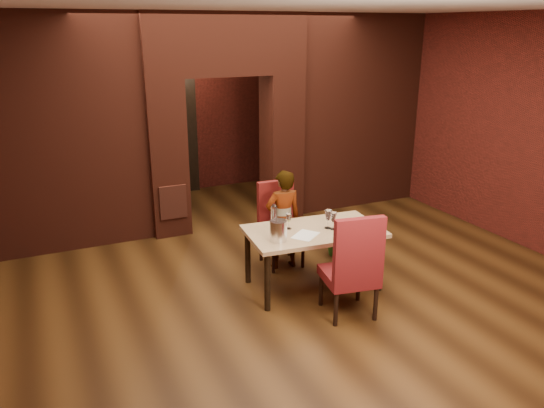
{
  "coord_description": "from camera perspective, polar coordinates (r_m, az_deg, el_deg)",
  "views": [
    {
      "loc": [
        -2.71,
        -5.58,
        2.99
      ],
      "look_at": [
        -0.14,
        0.0,
        0.93
      ],
      "focal_mm": 35.0,
      "sensor_mm": 36.0,
      "label": 1
    }
  ],
  "objects": [
    {
      "name": "pillar_left",
      "position": [
        8.0,
        -11.37,
        4.88
      ],
      "size": [
        0.55,
        0.55,
        2.3
      ],
      "primitive_type": "cube",
      "color": "maroon",
      "rests_on": "ground"
    },
    {
      "name": "tasting_sheet",
      "position": [
        6.04,
        3.61,
        -3.38
      ],
      "size": [
        0.39,
        0.37,
        0.0
      ],
      "primitive_type": "cube",
      "rotation": [
        0.0,
        0.0,
        0.64
      ],
      "color": "white",
      "rests_on": "dining_table"
    },
    {
      "name": "wall_right",
      "position": [
        8.46,
        23.22,
        7.61
      ],
      "size": [
        0.04,
        8.0,
        3.2
      ],
      "primitive_type": "cube",
      "color": "maroon",
      "rests_on": "ground"
    },
    {
      "name": "rear_door",
      "position": [
        9.99,
        -10.94,
        7.01
      ],
      "size": [
        0.9,
        0.08,
        2.1
      ],
      "primitive_type": "cube",
      "color": "black",
      "rests_on": "ground"
    },
    {
      "name": "wing_wall_left",
      "position": [
        7.72,
        -21.87,
        6.85
      ],
      "size": [
        2.28,
        0.35,
        3.2
      ],
      "primitive_type": "cube",
      "color": "maroon",
      "rests_on": "ground"
    },
    {
      "name": "vent_panel",
      "position": [
        7.88,
        -10.58,
        0.19
      ],
      "size": [
        0.4,
        0.03,
        0.5
      ],
      "primitive_type": "cube",
      "color": "brown",
      "rests_on": "ground"
    },
    {
      "name": "wing_wall_right",
      "position": [
        9.23,
        9.1,
        9.65
      ],
      "size": [
        2.28,
        0.35,
        3.2
      ],
      "primitive_type": "cube",
      "color": "maroon",
      "rests_on": "ground"
    },
    {
      "name": "person_seated",
      "position": [
        6.76,
        1.21,
        -1.71
      ],
      "size": [
        0.49,
        0.34,
        1.3
      ],
      "primitive_type": "imported",
      "rotation": [
        0.0,
        0.0,
        3.09
      ],
      "color": "white",
      "rests_on": "ground"
    },
    {
      "name": "wine_glass_c",
      "position": [
        6.22,
        6.58,
        -1.82
      ],
      "size": [
        0.08,
        0.08,
        0.21
      ],
      "primitive_type": null,
      "color": "white",
      "rests_on": "dining_table"
    },
    {
      "name": "rear_door_frame",
      "position": [
        9.95,
        -10.89,
        6.97
      ],
      "size": [
        1.02,
        0.04,
        2.22
      ],
      "primitive_type": "cube",
      "color": "black",
      "rests_on": "ground"
    },
    {
      "name": "lintel",
      "position": [
        8.06,
        -5.26,
        16.77
      ],
      "size": [
        2.45,
        0.55,
        0.9
      ],
      "primitive_type": "cube",
      "color": "maroon",
      "rests_on": "ground"
    },
    {
      "name": "potted_plant",
      "position": [
        7.33,
        6.9,
        -3.92
      ],
      "size": [
        0.47,
        0.44,
        0.41
      ],
      "primitive_type": "imported",
      "rotation": [
        0.0,
        0.0,
        0.4
      ],
      "color": "#28611A",
      "rests_on": "ground"
    },
    {
      "name": "chair_near",
      "position": [
        5.75,
        8.32,
        -6.32
      ],
      "size": [
        0.62,
        0.62,
        1.18
      ],
      "primitive_type": "cube",
      "rotation": [
        0.0,
        0.0,
        2.97
      ],
      "color": "maroon",
      "rests_on": "ground"
    },
    {
      "name": "water_bottle",
      "position": [
        6.14,
        0.22,
        -1.44
      ],
      "size": [
        0.07,
        0.07,
        0.31
      ],
      "primitive_type": "cylinder",
      "color": "white",
      "rests_on": "dining_table"
    },
    {
      "name": "wine_glass_a",
      "position": [
        6.2,
        1.83,
        -1.87
      ],
      "size": [
        0.08,
        0.08,
        0.19
      ],
      "primitive_type": null,
      "color": "silver",
      "rests_on": "dining_table"
    },
    {
      "name": "wall_back",
      "position": [
        10.05,
        -8.98,
        10.37
      ],
      "size": [
        7.0,
        0.04,
        3.2
      ],
      "primitive_type": "cube",
      "color": "maroon",
      "rests_on": "ground"
    },
    {
      "name": "floor",
      "position": [
        6.89,
        1.08,
        -7.18
      ],
      "size": [
        8.0,
        8.0,
        0.0
      ],
      "primitive_type": "plane",
      "color": "#432810",
      "rests_on": "ground"
    },
    {
      "name": "wine_bucket",
      "position": [
        5.84,
        0.67,
        -2.89
      ],
      "size": [
        0.19,
        0.19,
        0.24
      ],
      "primitive_type": "cylinder",
      "color": "silver",
      "rests_on": "dining_table"
    },
    {
      "name": "dining_table",
      "position": [
        6.37,
        4.45,
        -5.82
      ],
      "size": [
        1.64,
        1.01,
        0.73
      ],
      "primitive_type": "cube",
      "rotation": [
        0.0,
        0.0,
        -0.09
      ],
      "color": "tan",
      "rests_on": "ground"
    },
    {
      "name": "wine_glass_b",
      "position": [
        6.24,
        6.04,
        -1.65
      ],
      "size": [
        0.09,
        0.09,
        0.22
      ],
      "primitive_type": null,
      "color": "white",
      "rests_on": "dining_table"
    },
    {
      "name": "ceiling",
      "position": [
        6.21,
        1.26,
        20.49
      ],
      "size": [
        7.0,
        8.0,
        0.04
      ],
      "primitive_type": "cube",
      "color": "silver",
      "rests_on": "ground"
    },
    {
      "name": "pillar_right",
      "position": [
        8.62,
        1.04,
        6.22
      ],
      "size": [
        0.55,
        0.55,
        2.3
      ],
      "primitive_type": "cube",
      "color": "maroon",
      "rests_on": "ground"
    },
    {
      "name": "chair_far",
      "position": [
        6.87,
        1.06,
        -2.3
      ],
      "size": [
        0.51,
        0.51,
        1.09
      ],
      "primitive_type": "cube",
      "rotation": [
        0.0,
        0.0,
        -0.02
      ],
      "color": "maroon",
      "rests_on": "ground"
    }
  ]
}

